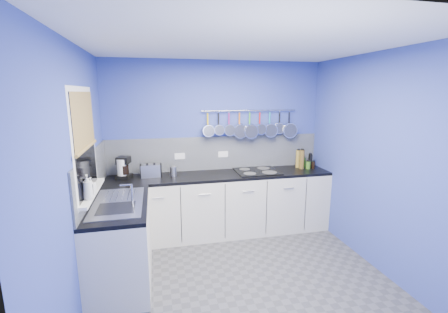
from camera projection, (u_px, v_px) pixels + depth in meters
name	position (u px, v px, depth m)	size (l,w,h in m)	color
floor	(243.00, 280.00, 3.41)	(3.20, 3.00, 0.02)	#47474C
ceiling	(247.00, 42.00, 2.89)	(3.20, 3.00, 0.02)	white
wall_back	(216.00, 146.00, 4.59)	(3.20, 0.02, 2.50)	#34449F
wall_front	(322.00, 237.00, 1.71)	(3.20, 0.02, 2.50)	#34449F
wall_left	(77.00, 180.00, 2.80)	(0.02, 3.00, 2.50)	#34449F
wall_right	(380.00, 163.00, 3.50)	(0.02, 3.00, 2.50)	#34449F
backsplash_back	(216.00, 153.00, 4.59)	(3.20, 0.02, 0.50)	gray
backsplash_left	(92.00, 174.00, 3.40)	(0.02, 1.80, 0.50)	gray
cabinet_run_back	(221.00, 205.00, 4.47)	(3.20, 0.60, 0.86)	beige
worktop_back	(220.00, 175.00, 4.37)	(3.20, 0.60, 0.04)	black
cabinet_run_left	(121.00, 244.00, 3.32)	(0.60, 1.20, 0.86)	beige
worktop_left	(118.00, 204.00, 3.23)	(0.60, 1.20, 0.04)	black
window_frame	(85.00, 143.00, 3.04)	(0.01, 1.00, 1.10)	white
window_glass	(85.00, 143.00, 3.04)	(0.01, 0.90, 1.00)	black
bamboo_blind	(84.00, 120.00, 2.99)	(0.01, 0.90, 0.55)	olive
window_sill	(92.00, 192.00, 3.15)	(0.10, 0.98, 0.03)	white
sink_unit	(118.00, 202.00, 3.23)	(0.50, 0.95, 0.01)	silver
mixer_tap	(132.00, 195.00, 3.06)	(0.12, 0.08, 0.26)	silver
socket_left	(180.00, 156.00, 4.47)	(0.15, 0.01, 0.09)	white
socket_right	(223.00, 154.00, 4.61)	(0.15, 0.01, 0.09)	white
pot_rail	(250.00, 111.00, 4.54)	(0.02, 0.02, 1.45)	silver
soap_bottle_a	(87.00, 187.00, 2.87)	(0.09, 0.09, 0.24)	white
soap_bottle_b	(91.00, 186.00, 3.02)	(0.08, 0.08, 0.17)	white
paper_towel	(122.00, 169.00, 4.08)	(0.12, 0.12, 0.27)	white
coffee_maker	(124.00, 168.00, 4.11)	(0.17, 0.19, 0.30)	black
toaster	(151.00, 170.00, 4.22)	(0.27, 0.15, 0.17)	silver
canister	(173.00, 171.00, 4.27)	(0.09, 0.09, 0.13)	silver
hob	(257.00, 171.00, 4.50)	(0.62, 0.54, 0.01)	black
pan_0	(208.00, 124.00, 4.43)	(0.17, 0.11, 0.36)	silver
pan_1	(218.00, 123.00, 4.46)	(0.16, 0.11, 0.35)	silver
pan_2	(229.00, 123.00, 4.49)	(0.17, 0.10, 0.36)	silver
pan_3	(239.00, 125.00, 4.53)	(0.22, 0.10, 0.41)	silver
pan_4	(250.00, 124.00, 4.57)	(0.22, 0.13, 0.41)	silver
pan_5	(260.00, 122.00, 4.60)	(0.17, 0.11, 0.36)	silver
pan_6	(270.00, 124.00, 4.64)	(0.21, 0.10, 0.40)	silver
pan_7	(279.00, 122.00, 4.67)	(0.17, 0.06, 0.36)	silver
pan_8	(289.00, 124.00, 4.71)	(0.24, 0.09, 0.43)	silver
condiment_0	(310.00, 161.00, 4.78)	(0.06, 0.06, 0.20)	black
condiment_1	(304.00, 162.00, 4.78)	(0.06, 0.06, 0.15)	#265919
condiment_2	(298.00, 159.00, 4.74)	(0.07, 0.07, 0.27)	olive
condiment_3	(313.00, 165.00, 4.69)	(0.06, 0.06, 0.10)	black
condiment_4	(308.00, 165.00, 4.66)	(0.07, 0.07, 0.11)	#3F721E
condiment_5	(302.00, 159.00, 4.65)	(0.07, 0.07, 0.29)	brown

